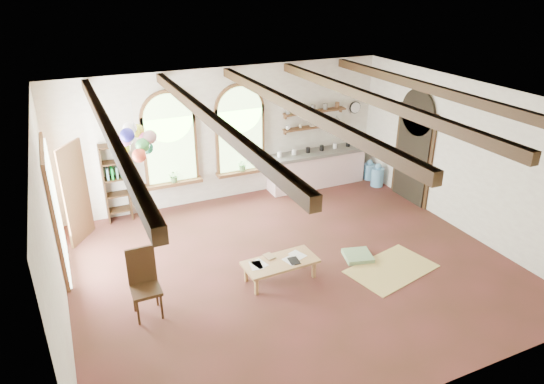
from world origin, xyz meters
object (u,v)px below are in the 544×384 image
side_chair (147,297)px  kitchen_counter (316,168)px  coffee_table (280,263)px  balloon_cluster (135,141)px

side_chair → kitchen_counter: bearing=34.6°
coffee_table → balloon_cluster: balloon_cluster is taller
balloon_cluster → coffee_table: bearing=-44.8°
coffee_table → side_chair: 2.40m
kitchen_counter → coffee_table: 4.44m
coffee_table → balloon_cluster: size_ratio=1.19×
coffee_table → kitchen_counter: bearing=52.5°
kitchen_counter → side_chair: (-5.10, -3.52, -0.14)m
kitchen_counter → coffee_table: size_ratio=1.95×
kitchen_counter → side_chair: 6.20m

